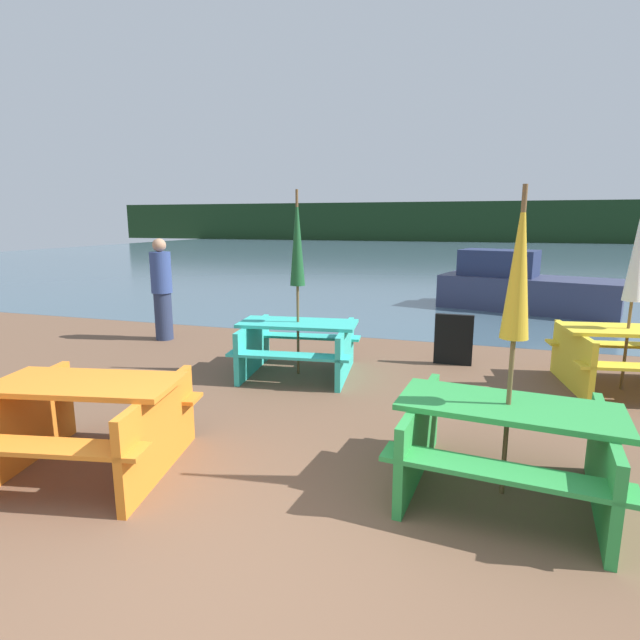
% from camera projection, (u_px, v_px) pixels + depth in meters
% --- Properties ---
extents(ground_plane, '(60.00, 60.00, 0.00)m').
position_uv_depth(ground_plane, '(195.00, 615.00, 2.69)').
color(ground_plane, brown).
extents(water, '(60.00, 50.00, 0.00)m').
position_uv_depth(water, '(454.00, 254.00, 32.35)').
color(water, '#425B6B').
rests_on(water, ground_plane).
extents(far_treeline, '(80.00, 1.60, 4.00)m').
position_uv_depth(far_treeline, '(464.00, 222.00, 50.69)').
color(far_treeline, '#193319').
rests_on(far_treeline, water).
extents(picnic_table_orange, '(1.75, 1.64, 0.79)m').
position_uv_depth(picnic_table_orange, '(88.00, 418.00, 4.19)').
color(picnic_table_orange, orange).
rests_on(picnic_table_orange, ground_plane).
extents(picnic_table_green, '(1.74, 1.53, 0.73)m').
position_uv_depth(picnic_table_green, '(506.00, 440.00, 3.81)').
color(picnic_table_green, green).
rests_on(picnic_table_green, ground_plane).
extents(picnic_table_teal, '(1.73, 1.56, 0.74)m').
position_uv_depth(picnic_table_teal, '(298.00, 343.00, 6.86)').
color(picnic_table_teal, '#33B7A8').
rests_on(picnic_table_teal, ground_plane).
extents(picnic_table_yellow, '(1.71, 1.60, 0.79)m').
position_uv_depth(picnic_table_yellow, '(625.00, 353.00, 6.21)').
color(picnic_table_yellow, yellow).
rests_on(picnic_table_yellow, ground_plane).
extents(umbrella_gold, '(0.20, 0.20, 2.34)m').
position_uv_depth(umbrella_gold, '(519.00, 269.00, 3.56)').
color(umbrella_gold, brown).
rests_on(umbrella_gold, ground_plane).
extents(umbrella_white, '(0.23, 0.23, 2.32)m').
position_uv_depth(umbrella_white, '(637.00, 254.00, 5.97)').
color(umbrella_white, brown).
rests_on(umbrella_white, ground_plane).
extents(umbrella_darkgreen, '(0.20, 0.20, 2.49)m').
position_uv_depth(umbrella_darkgreen, '(297.00, 241.00, 6.58)').
color(umbrella_darkgreen, brown).
rests_on(umbrella_darkgreen, ground_plane).
extents(boat, '(4.20, 2.52, 1.40)m').
position_uv_depth(boat, '(522.00, 287.00, 11.88)').
color(boat, '#333856').
rests_on(boat, water).
extents(person, '(0.36, 0.36, 1.79)m').
position_uv_depth(person, '(162.00, 289.00, 8.79)').
color(person, '#283351').
rests_on(person, ground_plane).
extents(signboard, '(0.55, 0.08, 0.75)m').
position_uv_depth(signboard, '(453.00, 340.00, 7.33)').
color(signboard, black).
rests_on(signboard, ground_plane).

